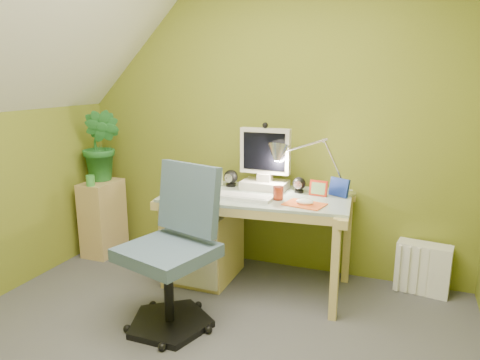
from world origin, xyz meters
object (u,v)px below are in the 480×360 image
(desk_lamp, at_px, (326,153))
(potted_plant, at_px, (102,145))
(monitor, at_px, (265,154))
(task_chair, at_px, (167,249))
(side_ledge, at_px, (103,218))
(radiator, at_px, (423,268))
(desk, at_px, (257,240))

(desk_lamp, distance_m, potted_plant, 1.92)
(monitor, xyz_separation_m, potted_plant, (-1.46, -0.02, -0.01))
(monitor, xyz_separation_m, desk_lamp, (0.45, 0.00, 0.03))
(monitor, bearing_deg, task_chair, -109.41)
(desk_lamp, height_order, side_ledge, desk_lamp)
(side_ledge, xyz_separation_m, task_chair, (1.14, -0.84, 0.19))
(desk_lamp, xyz_separation_m, radiator, (0.72, 0.14, -0.82))
(radiator, bearing_deg, potted_plant, -167.63)
(monitor, height_order, side_ledge, monitor)
(desk, distance_m, monitor, 0.64)
(side_ledge, bearing_deg, monitor, 2.89)
(desk, distance_m, side_ledge, 1.47)
(desk_lamp, bearing_deg, monitor, 175.93)
(desk_lamp, relative_size, task_chair, 0.57)
(desk_lamp, relative_size, potted_plant, 0.96)
(task_chair, bearing_deg, desk_lamp, 65.91)
(radiator, bearing_deg, desk, -155.87)
(task_chair, bearing_deg, side_ledge, 159.79)
(side_ledge, xyz_separation_m, radiator, (2.63, 0.21, -0.14))
(side_ledge, xyz_separation_m, potted_plant, (0.00, 0.05, 0.64))
(desk, height_order, desk_lamp, desk_lamp)
(radiator, bearing_deg, monitor, -164.36)
(desk_lamp, distance_m, side_ledge, 2.03)
(monitor, height_order, desk_lamp, desk_lamp)
(desk, distance_m, radiator, 1.22)
(potted_plant, bearing_deg, monitor, 0.94)
(monitor, height_order, radiator, monitor)
(potted_plant, bearing_deg, side_ledge, -90.00)
(potted_plant, xyz_separation_m, task_chair, (1.14, -0.89, -0.44))
(desk_lamp, bearing_deg, potted_plant, 176.65)
(side_ledge, height_order, task_chair, task_chair)
(desk, distance_m, task_chair, 0.82)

